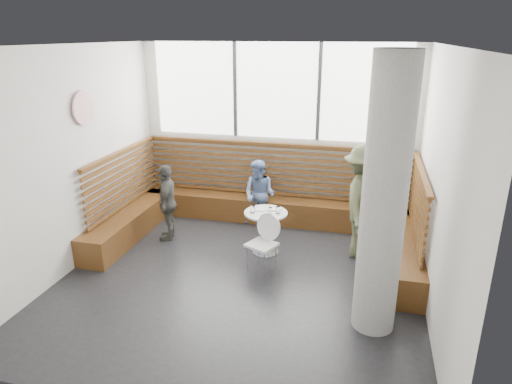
% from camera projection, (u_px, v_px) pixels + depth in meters
% --- Properties ---
extents(room, '(5.00, 5.00, 3.20)m').
position_uv_depth(room, '(238.00, 173.00, 5.98)').
color(room, silver).
rests_on(room, ground).
extents(booth, '(5.00, 2.50, 1.44)m').
position_uv_depth(booth, '(267.00, 210.00, 7.99)').
color(booth, '#4A2C12').
rests_on(booth, ground).
extents(concrete_column, '(0.50, 0.50, 3.20)m').
position_uv_depth(concrete_column, '(384.00, 200.00, 5.00)').
color(concrete_column, gray).
rests_on(concrete_column, ground).
extents(wall_art, '(0.03, 0.50, 0.50)m').
position_uv_depth(wall_art, '(83.00, 108.00, 6.67)').
color(wall_art, white).
rests_on(wall_art, room).
extents(cafe_table, '(0.68, 0.68, 0.70)m').
position_uv_depth(cafe_table, '(266.00, 224.00, 7.17)').
color(cafe_table, silver).
rests_on(cafe_table, ground).
extents(cafe_chair, '(0.41, 0.40, 0.85)m').
position_uv_depth(cafe_chair, '(263.00, 238.00, 6.68)').
color(cafe_chair, white).
rests_on(cafe_chair, ground).
extents(adult_man, '(0.80, 1.24, 1.81)m').
position_uv_depth(adult_man, '(364.00, 202.00, 6.95)').
color(adult_man, '#515639').
rests_on(adult_man, ground).
extents(child_back, '(0.70, 0.61, 1.23)m').
position_uv_depth(child_back, '(260.00, 194.00, 8.13)').
color(child_back, '#6A82B7').
rests_on(child_back, ground).
extents(child_left, '(0.48, 0.82, 1.30)m').
position_uv_depth(child_left, '(168.00, 202.00, 7.65)').
color(child_left, '#4B4A44').
rests_on(child_left, ground).
extents(plate_near, '(0.20, 0.20, 0.01)m').
position_uv_depth(plate_near, '(261.00, 209.00, 7.20)').
color(plate_near, white).
rests_on(plate_near, cafe_table).
extents(plate_far, '(0.22, 0.22, 0.02)m').
position_uv_depth(plate_far, '(275.00, 209.00, 7.22)').
color(plate_far, white).
rests_on(plate_far, cafe_table).
extents(glass_left, '(0.08, 0.08, 0.12)m').
position_uv_depth(glass_left, '(253.00, 209.00, 7.06)').
color(glass_left, white).
rests_on(glass_left, cafe_table).
extents(glass_mid, '(0.06, 0.06, 0.10)m').
position_uv_depth(glass_mid, '(270.00, 211.00, 7.02)').
color(glass_mid, white).
rests_on(glass_mid, cafe_table).
extents(glass_right, '(0.07, 0.07, 0.11)m').
position_uv_depth(glass_right, '(278.00, 210.00, 7.04)').
color(glass_right, white).
rests_on(glass_right, cafe_table).
extents(menu_card, '(0.23, 0.19, 0.00)m').
position_uv_depth(menu_card, '(269.00, 217.00, 6.91)').
color(menu_card, '#A5C64C').
rests_on(menu_card, cafe_table).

